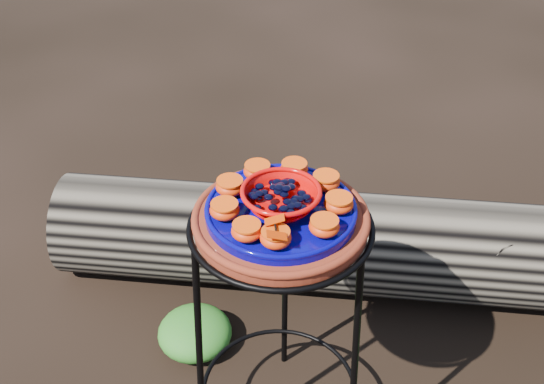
# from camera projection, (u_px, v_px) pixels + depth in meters

# --- Properties ---
(plant_stand) EXTENTS (0.44, 0.44, 0.70)m
(plant_stand) POSITION_uv_depth(u_px,v_px,m) (280.00, 337.00, 1.66)
(plant_stand) COLOR black
(plant_stand) RESTS_ON ground
(terracotta_saucer) EXTENTS (0.37, 0.37, 0.03)m
(terracotta_saucer) POSITION_uv_depth(u_px,v_px,m) (281.00, 221.00, 1.45)
(terracotta_saucer) COLOR #6A260B
(terracotta_saucer) RESTS_ON plant_stand
(cobalt_plate) EXTENTS (0.32, 0.32, 0.02)m
(cobalt_plate) POSITION_uv_depth(u_px,v_px,m) (281.00, 211.00, 1.43)
(cobalt_plate) COLOR #090644
(cobalt_plate) RESTS_ON terracotta_saucer
(red_bowl) EXTENTS (0.16, 0.16, 0.04)m
(red_bowl) POSITION_uv_depth(u_px,v_px,m) (281.00, 199.00, 1.41)
(red_bowl) COLOR #C60705
(red_bowl) RESTS_ON cobalt_plate
(glass_gems) EXTENTS (0.12, 0.12, 0.02)m
(glass_gems) POSITION_uv_depth(u_px,v_px,m) (281.00, 186.00, 1.39)
(glass_gems) COLOR black
(glass_gems) RESTS_ON red_bowl
(orange_half_0) EXTENTS (0.06, 0.06, 0.03)m
(orange_half_0) POSITION_uv_depth(u_px,v_px,m) (276.00, 238.00, 1.32)
(orange_half_0) COLOR #BD2400
(orange_half_0) RESTS_ON cobalt_plate
(orange_half_1) EXTENTS (0.06, 0.06, 0.03)m
(orange_half_1) POSITION_uv_depth(u_px,v_px,m) (324.00, 226.00, 1.35)
(orange_half_1) COLOR #BD2400
(orange_half_1) RESTS_ON cobalt_plate
(orange_half_2) EXTENTS (0.06, 0.06, 0.03)m
(orange_half_2) POSITION_uv_depth(u_px,v_px,m) (339.00, 204.00, 1.41)
(orange_half_2) COLOR #BD2400
(orange_half_2) RESTS_ON cobalt_plate
(orange_half_3) EXTENTS (0.06, 0.06, 0.03)m
(orange_half_3) POSITION_uv_depth(u_px,v_px,m) (326.00, 181.00, 1.47)
(orange_half_3) COLOR #BD2400
(orange_half_3) RESTS_ON cobalt_plate
(orange_half_4) EXTENTS (0.06, 0.06, 0.03)m
(orange_half_4) POSITION_uv_depth(u_px,v_px,m) (294.00, 169.00, 1.51)
(orange_half_4) COLOR #BD2400
(orange_half_4) RESTS_ON cobalt_plate
(orange_half_5) EXTENTS (0.06, 0.06, 0.03)m
(orange_half_5) POSITION_uv_depth(u_px,v_px,m) (257.00, 171.00, 1.50)
(orange_half_5) COLOR #BD2400
(orange_half_5) RESTS_ON cobalt_plate
(orange_half_6) EXTENTS (0.06, 0.06, 0.03)m
(orange_half_6) POSITION_uv_depth(u_px,v_px,m) (230.00, 186.00, 1.46)
(orange_half_6) COLOR #BD2400
(orange_half_6) RESTS_ON cobalt_plate
(orange_half_7) EXTENTS (0.06, 0.06, 0.03)m
(orange_half_7) POSITION_uv_depth(u_px,v_px,m) (225.00, 210.00, 1.39)
(orange_half_7) COLOR #BD2400
(orange_half_7) RESTS_ON cobalt_plate
(orange_half_8) EXTENTS (0.06, 0.06, 0.03)m
(orange_half_8) POSITION_uv_depth(u_px,v_px,m) (247.00, 231.00, 1.34)
(orange_half_8) COLOR #BD2400
(orange_half_8) RESTS_ON cobalt_plate
(butterfly) EXTENTS (0.09, 0.07, 0.01)m
(butterfly) POSITION_uv_depth(u_px,v_px,m) (276.00, 228.00, 1.31)
(butterfly) COLOR #C22B00
(butterfly) RESTS_ON orange_half_0
(driftwood_log) EXTENTS (1.80, 0.53, 0.34)m
(driftwood_log) POSITION_uv_depth(u_px,v_px,m) (330.00, 241.00, 2.23)
(driftwood_log) COLOR black
(driftwood_log) RESTS_ON ground
(foliage_left) EXTENTS (0.23, 0.23, 0.11)m
(foliage_left) POSITION_uv_depth(u_px,v_px,m) (195.00, 331.00, 2.07)
(foliage_left) COLOR #256320
(foliage_left) RESTS_ON ground
(foliage_back) EXTENTS (0.31, 0.31, 0.16)m
(foliage_back) POSITION_uv_depth(u_px,v_px,m) (276.00, 253.00, 2.32)
(foliage_back) COLOR #256320
(foliage_back) RESTS_ON ground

